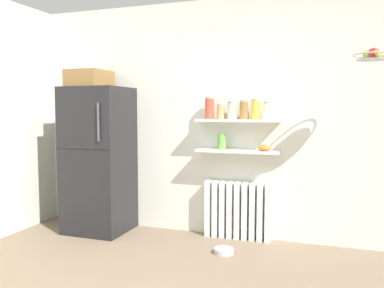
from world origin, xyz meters
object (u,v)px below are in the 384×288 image
refrigerator (98,156)px  storage_jar_2 (232,111)px  storage_jar_0 (209,108)px  hanging_fruit_basket (373,55)px  storage_jar_3 (244,110)px  shelf_bowl (265,148)px  storage_jar_1 (221,112)px  storage_jar_4 (256,110)px  storage_jar_5 (268,111)px  vase (222,142)px  radiator (238,210)px  pet_food_bowl (224,251)px

refrigerator → storage_jar_2: refrigerator is taller
storage_jar_0 → hanging_fruit_basket: bearing=-12.8°
storage_jar_3 → shelf_bowl: (0.22, 0.00, -0.39)m
storage_jar_1 → storage_jar_4: storage_jar_4 is taller
storage_jar_3 → hanging_fruit_basket: bearing=-16.6°
storage_jar_2 → storage_jar_5: (0.38, 0.00, -0.00)m
vase → storage_jar_2: bearing=0.0°
refrigerator → storage_jar_4: 1.86m
radiator → storage_jar_3: (0.06, -0.03, 1.09)m
shelf_bowl → hanging_fruit_basket: size_ratio=0.44×
refrigerator → storage_jar_2: 1.62m
storage_jar_0 → storage_jar_5: bearing=0.0°
storage_jar_1 → storage_jar_3: size_ratio=0.81×
shelf_bowl → storage_jar_2: bearing=180.0°
refrigerator → storage_jar_4: refrigerator is taller
refrigerator → storage_jar_4: (1.77, 0.21, 0.53)m
storage_jar_1 → hanging_fruit_basket: size_ratio=0.50×
storage_jar_2 → shelf_bowl: bearing=0.0°
refrigerator → radiator: (1.59, 0.24, -0.56)m
storage_jar_1 → vase: size_ratio=0.95×
storage_jar_4 → hanging_fruit_basket: hanging_fruit_basket is taller
hanging_fruit_basket → vase: bearing=166.0°
vase → shelf_bowl: (0.46, 0.00, -0.05)m
storage_jar_0 → pet_food_bowl: bearing=-57.7°
storage_jar_2 → hanging_fruit_basket: 1.45m
radiator → storage_jar_5: storage_jar_5 is taller
storage_jar_4 → radiator: bearing=171.0°
storage_jar_2 → pet_food_bowl: 1.45m
storage_jar_4 → hanging_fruit_basket: 1.22m
radiator → hanging_fruit_basket: size_ratio=2.19×
shelf_bowl → storage_jar_1: bearing=180.0°
hanging_fruit_basket → storage_jar_0: bearing=167.2°
radiator → storage_jar_2: (-0.06, -0.03, 1.08)m
storage_jar_2 → storage_jar_3: 0.13m
storage_jar_1 → storage_jar_4: bearing=0.0°
vase → shelf_bowl: size_ratio=1.19×
pet_food_bowl → storage_jar_1: bearing=109.9°
shelf_bowl → radiator: bearing=174.0°
radiator → storage_jar_3: 1.09m
storage_jar_5 → hanging_fruit_basket: (0.95, -0.36, 0.48)m
pet_food_bowl → vase: bearing=108.4°
refrigerator → storage_jar_0: refrigerator is taller
pet_food_bowl → shelf_bowl: bearing=56.4°
storage_jar_1 → pet_food_bowl: bearing=-70.1°
hanging_fruit_basket → storage_jar_3: bearing=163.4°
vase → pet_food_bowl: size_ratio=0.89×
shelf_bowl → hanging_fruit_basket: (0.97, -0.36, 0.86)m
storage_jar_3 → vase: (-0.24, 0.00, -0.34)m
refrigerator → storage_jar_4: size_ratio=8.85×
storage_jar_0 → storage_jar_2: storage_jar_0 is taller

